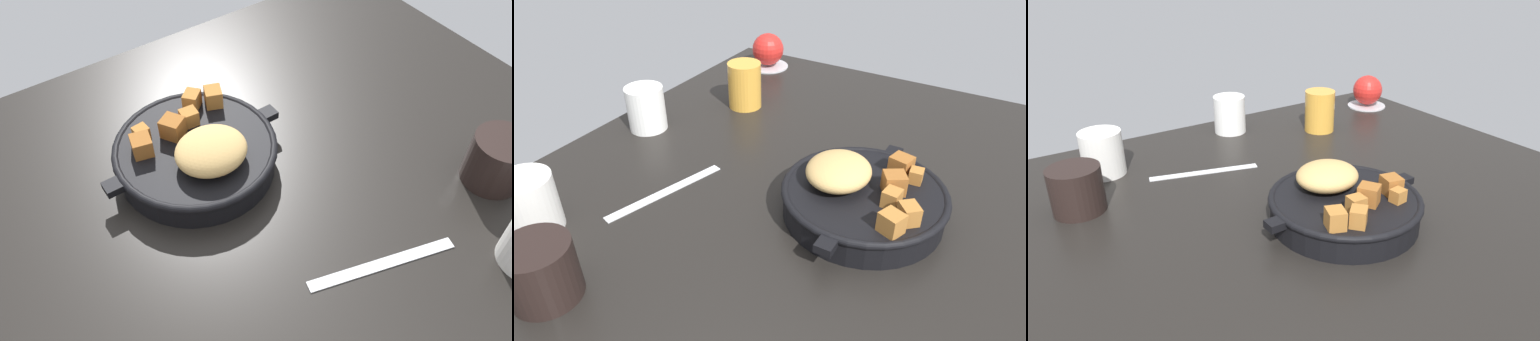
{
  "view_description": "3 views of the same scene",
  "coord_description": "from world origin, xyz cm",
  "views": [
    {
      "loc": [
        26.39,
        38.16,
        59.1
      ],
      "look_at": [
        -0.56,
        -0.88,
        5.57
      ],
      "focal_mm": 36.66,
      "sensor_mm": 36.0,
      "label": 1
    },
    {
      "loc": [
        -51.71,
        -27.8,
        44.88
      ],
      "look_at": [
        -0.69,
        2.68,
        5.44
      ],
      "focal_mm": 33.45,
      "sensor_mm": 36.0,
      "label": 2
    },
    {
      "loc": [
        -41.55,
        -61.31,
        40.76
      ],
      "look_at": [
        1.1,
        3.01,
        4.08
      ],
      "focal_mm": 33.99,
      "sensor_mm": 36.0,
      "label": 3
    }
  ],
  "objects": [
    {
      "name": "ceramic_mug_white",
      "position": [
        -23.66,
        28.09,
        4.31
      ],
      "size": [
        7.85,
        7.85,
        8.61
      ],
      "primitive_type": "cylinder",
      "color": "silver",
      "rests_on": "ground_plane"
    },
    {
      "name": "coffee_mug_dark",
      "position": [
        -31.07,
        16.02,
        3.92
      ],
      "size": [
        8.55,
        8.55,
        7.84
      ],
      "primitive_type": "cylinder",
      "color": "black",
      "rests_on": "ground_plane"
    },
    {
      "name": "butter_knife",
      "position": [
        -7.58,
        17.91,
        0.18
      ],
      "size": [
        20.51,
        7.13,
        0.36
      ],
      "primitive_type": "cube",
      "rotation": [
        0.0,
        0.0,
        -0.27
      ],
      "color": "silver",
      "rests_on": "ground_plane"
    },
    {
      "name": "saucer_plate",
      "position": [
        47.16,
        31.85,
        0.3
      ],
      "size": [
        10.11,
        10.11,
        0.6
      ],
      "primitive_type": "cylinder",
      "color": "#B7BABF",
      "rests_on": "ground_plane"
    },
    {
      "name": "juice_glass_amber",
      "position": [
        25.25,
        24.35,
        4.75
      ],
      "size": [
        6.93,
        6.93,
        9.5
      ],
      "primitive_type": "cylinder",
      "color": "gold",
      "rests_on": "ground_plane"
    },
    {
      "name": "cast_iron_skillet",
      "position": [
        3.34,
        -10.58,
        3.16
      ],
      "size": [
        28.69,
        24.36,
        8.61
      ],
      "color": "black",
      "rests_on": "ground_plane"
    },
    {
      "name": "ground_plane",
      "position": [
        0.0,
        0.0,
        -1.2
      ],
      "size": [
        113.04,
        87.64,
        2.4
      ],
      "primitive_type": "cube",
      "color": "black"
    },
    {
      "name": "white_creamer_pitcher",
      "position": [
        7.2,
        35.14,
        4.27
      ],
      "size": [
        7.25,
        7.25,
        8.54
      ],
      "primitive_type": "cylinder",
      "color": "white",
      "rests_on": "ground_plane"
    },
    {
      "name": "red_apple",
      "position": [
        47.16,
        31.85,
        4.5
      ],
      "size": [
        7.79,
        7.79,
        7.79
      ],
      "primitive_type": "sphere",
      "color": "red",
      "rests_on": "saucer_plate"
    }
  ]
}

